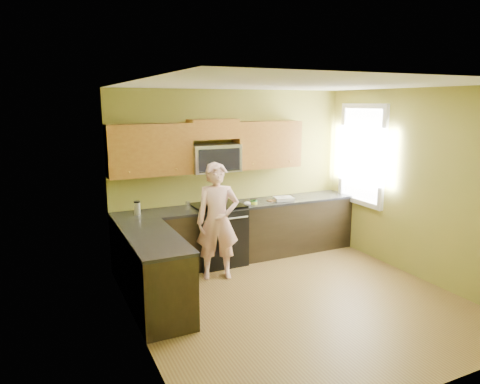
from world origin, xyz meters
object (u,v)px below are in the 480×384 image
stove (218,234)px  woman (218,221)px  travel_mug (138,214)px  microwave (215,171)px  frying_pan (214,206)px  butter_tub (254,204)px

stove → woman: size_ratio=0.57×
travel_mug → microwave: bearing=4.1°
frying_pan → butter_tub: (0.67, -0.02, -0.03)m
stove → butter_tub: bearing=-10.6°
woman → microwave: bearing=88.6°
woman → frying_pan: bearing=92.7°
microwave → butter_tub: 0.81m
frying_pan → butter_tub: 0.67m
microwave → butter_tub: size_ratio=6.72×
stove → butter_tub: (0.57, -0.11, 0.45)m
woman → butter_tub: bearing=45.5°
stove → butter_tub: butter_tub is taller
woman → stove: bearing=84.5°
frying_pan → travel_mug: bearing=-168.2°
frying_pan → travel_mug: (-1.13, 0.12, -0.03)m
travel_mug → stove: bearing=-1.7°
frying_pan → butter_tub: frying_pan is taller
woman → frying_pan: size_ratio=3.57×
microwave → frying_pan: (-0.11, -0.21, -0.50)m
frying_pan → travel_mug: size_ratio=2.38×
stove → butter_tub: size_ratio=8.39×
butter_tub → travel_mug: bearing=175.4°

